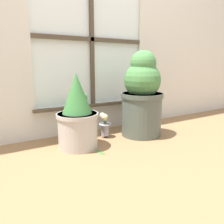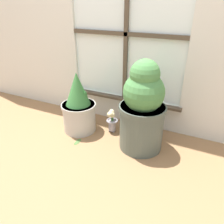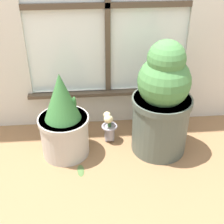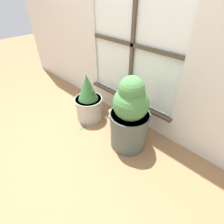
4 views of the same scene
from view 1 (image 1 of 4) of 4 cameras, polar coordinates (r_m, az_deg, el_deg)
The scene contains 5 objects.
ground_plane at distance 1.78m, azimuth 2.66°, elevation -8.86°, with size 10.00×10.00×0.00m, color olive.
potted_plant_left at distance 1.70m, azimuth -9.01°, elevation -1.17°, with size 0.32×0.32×0.58m.
potted_plant_right at distance 1.99m, azimuth 7.82°, elevation 4.07°, with size 0.38×0.38×0.76m.
flower_vase at distance 1.95m, azimuth -1.94°, elevation -3.17°, with size 0.11×0.11×0.22m.
fallen_leaf at distance 1.65m, azimuth -3.07°, elevation -10.46°, with size 0.05×0.11×0.01m.
Camera 1 is at (-0.92, -1.38, 0.64)m, focal length 35.00 mm.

